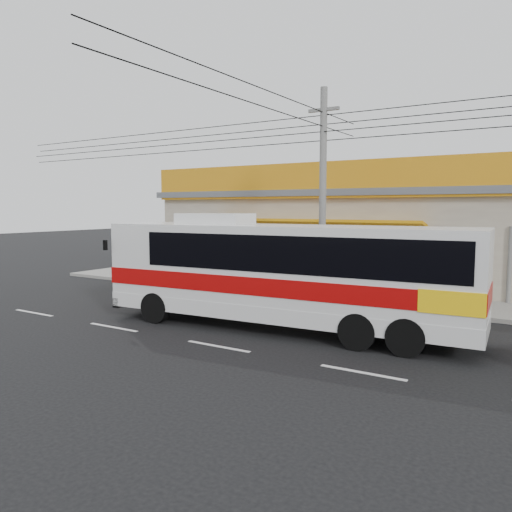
{
  "coord_description": "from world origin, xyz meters",
  "views": [
    {
      "loc": [
        7.72,
        -12.97,
        3.7
      ],
      "look_at": [
        -1.62,
        2.0,
        1.97
      ],
      "focal_mm": 35.0,
      "sensor_mm": 36.0,
      "label": 1
    }
  ],
  "objects_px": {
    "motorbike_dark": "(233,271)",
    "motorbike_red": "(236,273)",
    "utility_pole": "(324,127)",
    "coach_bus": "(288,269)"
  },
  "relations": [
    {
      "from": "utility_pole",
      "to": "coach_bus",
      "type": "bearing_deg",
      "value": -79.39
    },
    {
      "from": "coach_bus",
      "to": "motorbike_dark",
      "type": "relative_size",
      "value": 6.35
    },
    {
      "from": "motorbike_red",
      "to": "utility_pole",
      "type": "distance_m",
      "value": 8.51
    },
    {
      "from": "motorbike_red",
      "to": "utility_pole",
      "type": "bearing_deg",
      "value": -125.15
    },
    {
      "from": "utility_pole",
      "to": "motorbike_red",
      "type": "bearing_deg",
      "value": 157.31
    },
    {
      "from": "motorbike_red",
      "to": "motorbike_dark",
      "type": "xyz_separation_m",
      "value": [
        -0.03,
        -0.21,
        0.11
      ]
    },
    {
      "from": "motorbike_red",
      "to": "motorbike_dark",
      "type": "height_order",
      "value": "motorbike_dark"
    },
    {
      "from": "motorbike_dark",
      "to": "motorbike_red",
      "type": "bearing_deg",
      "value": -11.52
    },
    {
      "from": "motorbike_red",
      "to": "motorbike_dark",
      "type": "bearing_deg",
      "value": 160.58
    },
    {
      "from": "motorbike_dark",
      "to": "utility_pole",
      "type": "bearing_deg",
      "value": -115.29
    }
  ]
}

